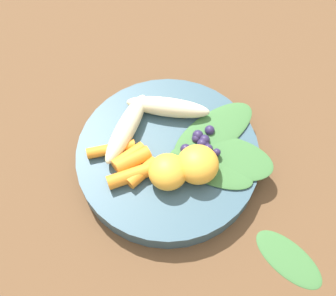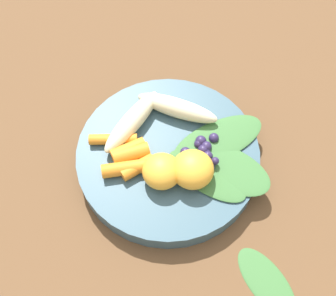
% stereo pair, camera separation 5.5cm
% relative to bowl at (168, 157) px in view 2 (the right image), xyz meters
% --- Properties ---
extents(ground_plane, '(2.40, 2.40, 0.00)m').
position_rel_bowl_xyz_m(ground_plane, '(0.00, 0.00, -0.01)').
color(ground_plane, brown).
extents(bowl, '(0.24, 0.24, 0.03)m').
position_rel_bowl_xyz_m(bowl, '(0.00, 0.00, 0.00)').
color(bowl, '#385666').
rests_on(bowl, ground_plane).
extents(banana_peeled_left, '(0.12, 0.07, 0.03)m').
position_rel_bowl_xyz_m(banana_peeled_left, '(-0.03, -0.05, 0.03)').
color(banana_peeled_left, beige).
rests_on(banana_peeled_left, bowl).
extents(banana_peeled_right, '(0.04, 0.12, 0.03)m').
position_rel_bowl_xyz_m(banana_peeled_right, '(-0.06, -0.00, 0.03)').
color(banana_peeled_right, beige).
rests_on(banana_peeled_right, bowl).
extents(orange_segment_near, '(0.05, 0.05, 0.04)m').
position_rel_bowl_xyz_m(orange_segment_near, '(0.03, 0.04, 0.03)').
color(orange_segment_near, '#F4A833').
rests_on(orange_segment_near, bowl).
extents(orange_segment_far, '(0.05, 0.05, 0.04)m').
position_rel_bowl_xyz_m(orange_segment_far, '(0.04, 0.00, 0.03)').
color(orange_segment_far, '#F4A833').
rests_on(orange_segment_far, bowl).
extents(carrot_front, '(0.03, 0.06, 0.01)m').
position_rel_bowl_xyz_m(carrot_front, '(-0.00, -0.07, 0.02)').
color(carrot_front, orange).
rests_on(carrot_front, bowl).
extents(carrot_mid_left, '(0.04, 0.05, 0.02)m').
position_rel_bowl_xyz_m(carrot_mid_left, '(0.01, -0.05, 0.02)').
color(carrot_mid_left, orange).
rests_on(carrot_mid_left, bowl).
extents(carrot_mid_right, '(0.04, 0.05, 0.02)m').
position_rel_bowl_xyz_m(carrot_mid_right, '(0.02, -0.04, 0.02)').
color(carrot_mid_right, orange).
rests_on(carrot_mid_right, bowl).
extents(carrot_rear, '(0.04, 0.06, 0.02)m').
position_rel_bowl_xyz_m(carrot_rear, '(0.04, -0.05, 0.02)').
color(carrot_rear, orange).
rests_on(carrot_rear, bowl).
extents(carrot_small, '(0.04, 0.04, 0.02)m').
position_rel_bowl_xyz_m(carrot_small, '(0.03, -0.03, 0.02)').
color(carrot_small, orange).
rests_on(carrot_small, bowl).
extents(blueberry_pile, '(0.06, 0.05, 0.02)m').
position_rel_bowl_xyz_m(blueberry_pile, '(-0.01, 0.05, 0.02)').
color(blueberry_pile, '#2D234C').
rests_on(blueberry_pile, bowl).
extents(kale_leaf_left, '(0.09, 0.12, 0.01)m').
position_rel_bowl_xyz_m(kale_leaf_left, '(0.02, 0.06, 0.02)').
color(kale_leaf_left, '#3D7038').
rests_on(kale_leaf_left, bowl).
extents(kale_leaf_right, '(0.10, 0.13, 0.01)m').
position_rel_bowl_xyz_m(kale_leaf_right, '(0.01, 0.08, 0.02)').
color(kale_leaf_right, '#3D7038').
rests_on(kale_leaf_right, bowl).
extents(kale_leaf_rear, '(0.13, 0.14, 0.01)m').
position_rel_bowl_xyz_m(kale_leaf_rear, '(-0.03, 0.06, 0.02)').
color(kale_leaf_rear, '#3D7038').
rests_on(kale_leaf_rear, bowl).
extents(kale_leaf_stray, '(0.10, 0.10, 0.01)m').
position_rel_bowl_xyz_m(kale_leaf_stray, '(0.13, 0.15, -0.01)').
color(kale_leaf_stray, '#3D7038').
rests_on(kale_leaf_stray, ground_plane).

